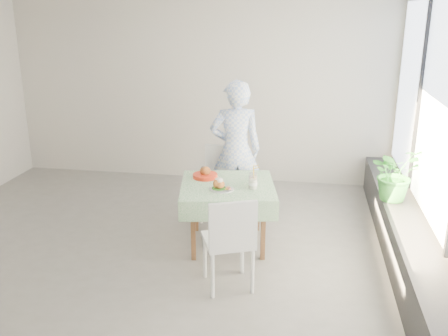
% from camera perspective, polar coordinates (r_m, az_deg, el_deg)
% --- Properties ---
extents(floor, '(6.00, 6.00, 0.00)m').
position_cam_1_polar(floor, '(6.00, -7.78, -8.56)').
color(floor, slate).
rests_on(floor, ground).
extents(wall_back, '(6.00, 0.02, 2.80)m').
position_cam_1_polar(wall_back, '(7.90, -2.84, 8.68)').
color(wall_back, beige).
rests_on(wall_back, ground).
extents(wall_front, '(6.00, 0.02, 2.80)m').
position_cam_1_polar(wall_front, '(3.35, -21.44, -5.35)').
color(wall_front, beige).
rests_on(wall_front, ground).
extents(wall_right, '(0.02, 5.00, 2.80)m').
position_cam_1_polar(wall_right, '(5.43, 23.41, 3.03)').
color(wall_right, beige).
rests_on(wall_right, ground).
extents(window_pane, '(0.01, 4.80, 2.18)m').
position_cam_1_polar(window_pane, '(5.37, 23.42, 5.63)').
color(window_pane, '#D1E0F9').
rests_on(window_pane, ground).
extents(window_ledge, '(0.40, 4.80, 0.50)m').
position_cam_1_polar(window_ledge, '(5.76, 20.06, -7.96)').
color(window_ledge, black).
rests_on(window_ledge, ground).
extents(cafe_table, '(1.21, 1.21, 0.74)m').
position_cam_1_polar(cafe_table, '(5.76, 0.41, -4.54)').
color(cafe_table, brown).
rests_on(cafe_table, ground).
extents(chair_far, '(0.46, 0.46, 0.95)m').
position_cam_1_polar(chair_far, '(6.53, -0.57, -3.36)').
color(chair_far, white).
rests_on(chair_far, ground).
extents(chair_near, '(0.60, 0.60, 0.97)m').
position_cam_1_polar(chair_near, '(4.98, 0.50, -10.34)').
color(chair_near, white).
rests_on(chair_near, ground).
extents(diner, '(0.75, 0.58, 1.82)m').
position_cam_1_polar(diner, '(6.40, 1.34, 2.01)').
color(diner, '#93AEEB').
rests_on(diner, ground).
extents(main_dish, '(0.28, 0.28, 0.14)m').
position_cam_1_polar(main_dish, '(5.47, -0.43, -2.07)').
color(main_dish, white).
rests_on(main_dish, cafe_table).
extents(juice_cup_orange, '(0.09, 0.09, 0.26)m').
position_cam_1_polar(juice_cup_orange, '(5.66, 3.31, -1.24)').
color(juice_cup_orange, white).
rests_on(juice_cup_orange, cafe_table).
extents(juice_cup_lemonade, '(0.10, 0.10, 0.29)m').
position_cam_1_polar(juice_cup_lemonade, '(5.52, 3.33, -1.70)').
color(juice_cup_lemonade, white).
rests_on(juice_cup_lemonade, cafe_table).
extents(second_dish, '(0.29, 0.29, 0.14)m').
position_cam_1_polar(second_dish, '(5.87, -2.17, -0.74)').
color(second_dish, red).
rests_on(second_dish, cafe_table).
extents(potted_plant, '(0.76, 0.73, 0.64)m').
position_cam_1_polar(potted_plant, '(6.11, 18.99, -0.59)').
color(potted_plant, '#2C7426').
rests_on(potted_plant, window_ledge).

